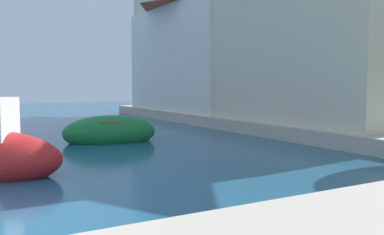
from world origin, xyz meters
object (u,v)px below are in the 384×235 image
(waterfront_building_annex, at_px, (205,34))
(waterfront_building_far, at_px, (207,50))
(moored_boat_4, at_px, (110,132))
(waterfront_building_main, at_px, (314,26))

(waterfront_building_annex, bearing_deg, waterfront_building_far, -90.00)
(waterfront_building_annex, relative_size, waterfront_building_far, 0.96)
(moored_boat_4, xyz_separation_m, waterfront_building_far, (8.41, 7.30, 3.63))
(waterfront_building_main, relative_size, waterfront_building_annex, 1.03)
(moored_boat_4, distance_m, waterfront_building_main, 9.40)
(moored_boat_4, relative_size, waterfront_building_main, 0.34)
(waterfront_building_main, height_order, waterfront_building_annex, waterfront_building_annex)
(moored_boat_4, height_order, waterfront_building_main, waterfront_building_main)
(moored_boat_4, xyz_separation_m, waterfront_building_main, (8.41, -1.16, 4.04))
(moored_boat_4, bearing_deg, waterfront_building_annex, 52.44)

